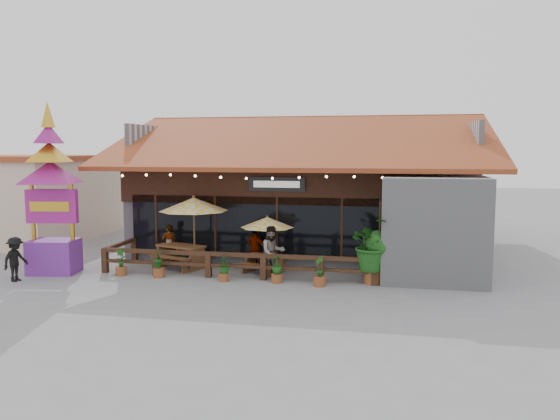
% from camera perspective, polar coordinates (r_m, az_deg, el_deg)
% --- Properties ---
extents(ground, '(100.00, 100.00, 0.00)m').
position_cam_1_polar(ground, '(19.52, 0.04, -7.04)').
color(ground, gray).
rests_on(ground, ground).
extents(restaurant_building, '(15.50, 14.73, 6.09)m').
position_cam_1_polar(restaurant_building, '(25.58, 3.50, 1.13)').
color(restaurant_building, '#A5A5AA').
rests_on(restaurant_building, ground).
extents(patio_railing, '(10.00, 2.60, 0.92)m').
position_cam_1_polar(patio_railing, '(19.69, -6.58, -5.14)').
color(patio_railing, '#402416').
rests_on(patio_railing, ground).
extents(neighbor_building, '(8.40, 8.40, 4.22)m').
position_cam_1_polar(neighbor_building, '(31.01, -25.86, 1.29)').
color(neighbor_building, beige).
rests_on(neighbor_building, ground).
extents(umbrella_left, '(3.46, 3.46, 2.80)m').
position_cam_1_polar(umbrella_left, '(20.87, -9.00, 0.56)').
color(umbrella_left, brown).
rests_on(umbrella_left, ground).
extents(umbrella_right, '(2.26, 2.26, 2.11)m').
position_cam_1_polar(umbrella_right, '(20.07, -1.34, -1.32)').
color(umbrella_right, brown).
rests_on(umbrella_right, ground).
extents(picnic_table_left, '(2.28, 2.13, 0.88)m').
position_cam_1_polar(picnic_table_left, '(21.30, -10.31, -4.38)').
color(picnic_table_left, brown).
rests_on(picnic_table_left, ground).
extents(picnic_table_right, '(1.72, 1.62, 0.66)m').
position_cam_1_polar(picnic_table_right, '(20.16, -1.69, -5.32)').
color(picnic_table_right, brown).
rests_on(picnic_table_right, ground).
extents(thai_sign_tower, '(2.84, 2.84, 6.69)m').
position_cam_1_polar(thai_sign_tower, '(21.38, -22.85, 3.21)').
color(thai_sign_tower, '#732998').
rests_on(thai_sign_tower, ground).
extents(tropical_plant, '(2.11, 2.00, 2.29)m').
position_cam_1_polar(tropical_plant, '(18.62, 9.72, -3.67)').
color(tropical_plant, brown).
rests_on(tropical_plant, ground).
extents(diner_a, '(0.69, 0.68, 1.60)m').
position_cam_1_polar(diner_a, '(21.93, -11.53, -3.55)').
color(diner_a, '#3B1F13').
rests_on(diner_a, ground).
extents(diner_b, '(1.13, 1.06, 1.84)m').
position_cam_1_polar(diner_b, '(19.27, -0.79, -4.42)').
color(diner_b, '#3B1F13').
rests_on(diner_b, ground).
extents(diner_c, '(0.99, 0.74, 1.56)m').
position_cam_1_polar(diner_c, '(20.86, -2.55, -4.00)').
color(diner_c, '#3B1F13').
rests_on(diner_c, ground).
extents(pedestrian, '(0.70, 1.06, 1.54)m').
position_cam_1_polar(pedestrian, '(20.87, -25.93, -4.65)').
color(pedestrian, black).
rests_on(pedestrian, ground).
extents(planter_a, '(0.42, 0.40, 0.97)m').
position_cam_1_polar(planter_a, '(20.54, -16.29, -5.46)').
color(planter_a, brown).
rests_on(planter_a, ground).
extents(planter_b, '(0.42, 0.45, 1.03)m').
position_cam_1_polar(planter_b, '(19.91, -12.56, -5.57)').
color(planter_b, brown).
rests_on(planter_b, ground).
extents(planter_c, '(0.68, 0.65, 0.86)m').
position_cam_1_polar(planter_c, '(18.95, -5.92, -5.98)').
color(planter_c, brown).
rests_on(planter_c, ground).
extents(planter_d, '(0.49, 0.49, 0.95)m').
position_cam_1_polar(planter_d, '(18.64, -0.33, -6.24)').
color(planter_d, brown).
rests_on(planter_d, ground).
extents(planter_e, '(0.42, 0.44, 1.02)m').
position_cam_1_polar(planter_e, '(18.24, 4.15, -6.63)').
color(planter_e, brown).
rests_on(planter_e, ground).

